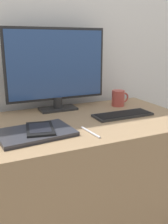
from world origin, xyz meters
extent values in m
cube|color=silver|center=(0.00, 0.58, 1.20)|extent=(3.60, 0.05, 2.40)
cube|color=#997A56|center=(0.00, 0.19, 0.36)|extent=(1.20, 0.63, 0.71)
cube|color=#262626|center=(0.01, 0.42, 0.72)|extent=(0.21, 0.11, 0.01)
cylinder|color=#262626|center=(0.01, 0.42, 0.76)|extent=(0.05, 0.05, 0.06)
cube|color=#262626|center=(0.01, 0.43, 0.97)|extent=(0.56, 0.01, 0.39)
cube|color=#2D4C84|center=(0.01, 0.42, 0.97)|extent=(0.53, 0.01, 0.36)
cube|color=#282828|center=(0.28, 0.17, 0.72)|extent=(0.31, 0.12, 0.01)
cube|color=black|center=(0.28, 0.16, 0.73)|extent=(0.29, 0.10, 0.00)
cube|color=#232328|center=(-0.20, 0.09, 0.72)|extent=(0.32, 0.24, 0.01)
cube|color=#333338|center=(-0.20, 0.09, 0.73)|extent=(0.32, 0.24, 0.01)
cube|color=black|center=(-0.18, 0.09, 0.74)|extent=(0.14, 0.19, 0.01)
cube|color=black|center=(-0.18, 0.09, 0.74)|extent=(0.11, 0.14, 0.00)
cylinder|color=#B7473D|center=(0.37, 0.36, 0.76)|extent=(0.08, 0.08, 0.09)
torus|color=#B7473D|center=(0.42, 0.36, 0.76)|extent=(0.06, 0.01, 0.06)
cylinder|color=silver|center=(0.02, 0.01, 0.72)|extent=(0.02, 0.14, 0.01)
camera|label=1|loc=(-0.42, -0.89, 1.09)|focal=40.00mm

